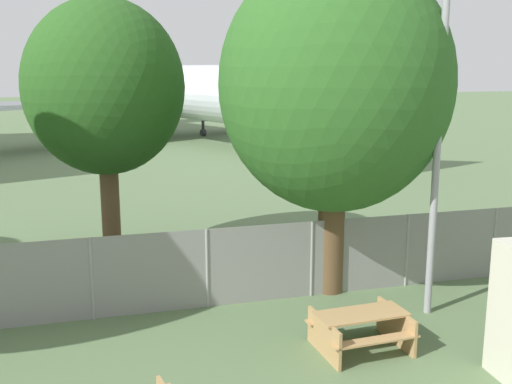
{
  "coord_description": "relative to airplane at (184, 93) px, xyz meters",
  "views": [
    {
      "loc": [
        -2.45,
        -3.24,
        5.41
      ],
      "look_at": [
        2.0,
        12.59,
        2.0
      ],
      "focal_mm": 42.0,
      "sensor_mm": 36.0,
      "label": 1
    }
  ],
  "objects": [
    {
      "name": "perimeter_fence",
      "position": [
        -4.8,
        -33.05,
        -2.66
      ],
      "size": [
        56.07,
        0.07,
        1.86
      ],
      "color": "gray",
      "rests_on": "ground"
    },
    {
      "name": "light_mast",
      "position": [
        -0.09,
        -34.71,
        1.62
      ],
      "size": [
        0.44,
        0.44,
        8.66
      ],
      "color": "#99999E",
      "rests_on": "ground"
    },
    {
      "name": "picnic_bench_near_cabin",
      "position": [
        -2.34,
        -35.97,
        -3.12
      ],
      "size": [
        1.85,
        1.49,
        0.76
      ],
      "rotation": [
        0.0,
        0.0,
        0.05
      ],
      "color": "tan",
      "rests_on": "ground"
    },
    {
      "name": "tree_left_of_cabin",
      "position": [
        -1.69,
        -32.87,
        1.42
      ],
      "size": [
        5.4,
        5.4,
        8.01
      ],
      "color": "brown",
      "rests_on": "ground"
    },
    {
      "name": "tree_far_right",
      "position": [
        -6.77,
        -29.38,
        1.3
      ],
      "size": [
        4.23,
        4.23,
        7.25
      ],
      "color": "brown",
      "rests_on": "ground"
    },
    {
      "name": "airplane",
      "position": [
        0.0,
        0.0,
        0.0
      ],
      "size": [
        31.78,
        39.22,
        11.63
      ],
      "rotation": [
        0.0,
        0.0,
        -1.17
      ],
      "color": "silver",
      "rests_on": "ground"
    }
  ]
}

